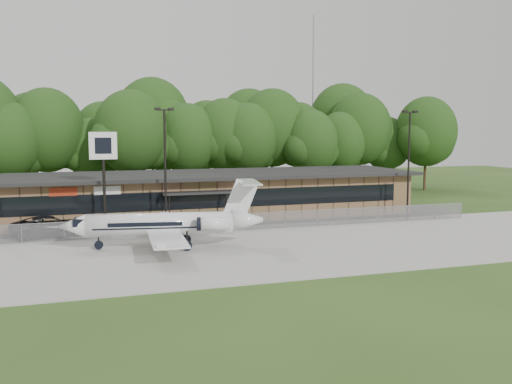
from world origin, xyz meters
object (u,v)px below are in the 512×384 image
object	(u,v)px
business_jet	(168,225)
suv	(51,227)
pole_sign	(103,157)
terminal	(205,194)

from	to	relation	value
business_jet	suv	distance (m)	10.96
business_jet	pole_sign	xyz separation A→B (m)	(-3.91, 6.92, 4.58)
business_jet	pole_sign	size ratio (longest dim) A/B	1.76
terminal	suv	world-z (taller)	terminal
terminal	suv	size ratio (longest dim) A/B	6.72
pole_sign	suv	bearing A→B (deg)	171.54
terminal	pole_sign	xyz separation A→B (m)	(-9.86, -7.14, 4.16)
suv	pole_sign	bearing A→B (deg)	-107.97
terminal	business_jet	xyz separation A→B (m)	(-5.95, -14.07, -0.42)
business_jet	suv	bearing A→B (deg)	147.48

